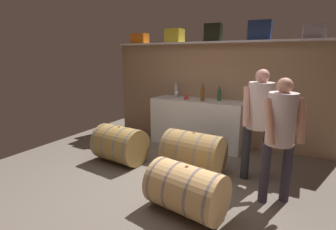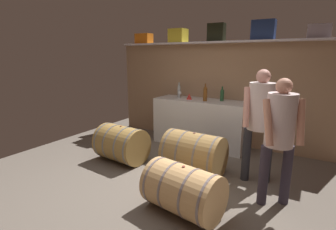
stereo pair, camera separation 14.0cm
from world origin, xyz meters
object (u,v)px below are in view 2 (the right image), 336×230
(toolcase_orange, at_px, (144,39))
(toolcase_yellow, at_px, (178,36))
(toolcase_navy, at_px, (263,30))
(wine_barrel_flank, at_px, (122,144))
(wine_bottle_amber, at_px, (205,93))
(winemaker_pouring, at_px, (260,115))
(wine_barrel_near, at_px, (183,190))
(wine_barrel_far, at_px, (194,153))
(wine_glass, at_px, (180,93))
(visitor_tasting, at_px, (280,130))
(work_cabinet, at_px, (200,123))
(toolcase_grey, at_px, (319,31))
(wine_bottle_clear, at_px, (179,91))
(toolcase_black, at_px, (216,32))
(wine_bottle_green, at_px, (222,95))
(red_funnel, at_px, (189,96))

(toolcase_orange, distance_m, toolcase_yellow, 0.89)
(toolcase_navy, relative_size, wine_barrel_flank, 0.45)
(toolcase_orange, relative_size, wine_bottle_amber, 1.04)
(wine_barrel_flank, relative_size, winemaker_pouring, 0.54)
(wine_barrel_near, bearing_deg, wine_barrel_far, 117.40)
(wine_glass, xyz_separation_m, visitor_tasting, (2.16, -1.53, -0.09))
(wine_bottle_amber, height_order, visitor_tasting, visitor_tasting)
(visitor_tasting, bearing_deg, work_cabinet, -75.37)
(toolcase_grey, xyz_separation_m, work_cabinet, (-1.91, -0.24, -1.72))
(wine_glass, distance_m, wine_barrel_far, 1.72)
(toolcase_grey, height_order, visitor_tasting, toolcase_grey)
(toolcase_navy, relative_size, toolcase_grey, 1.19)
(work_cabinet, distance_m, winemaker_pouring, 1.79)
(wine_bottle_clear, distance_m, wine_barrel_near, 2.85)
(work_cabinet, xyz_separation_m, wine_barrel_near, (0.80, -2.28, -0.18))
(wine_barrel_far, bearing_deg, toolcase_black, 103.11)
(wine_bottle_green, xyz_separation_m, winemaker_pouring, (0.95, -1.14, -0.07))
(toolcase_black, bearing_deg, toolcase_grey, -1.93)
(toolcase_black, bearing_deg, wine_bottle_amber, -101.47)
(wine_barrel_near, bearing_deg, wine_bottle_clear, 128.31)
(wine_barrel_far, bearing_deg, wine_barrel_flank, -167.10)
(wine_glass, height_order, wine_barrel_flank, wine_glass)
(toolcase_black, relative_size, wine_bottle_clear, 1.09)
(toolcase_grey, height_order, red_funnel, toolcase_grey)
(toolcase_yellow, bearing_deg, toolcase_orange, -179.29)
(toolcase_black, distance_m, wine_barrel_far, 2.45)
(wine_bottle_green, height_order, wine_barrel_flank, wine_bottle_green)
(toolcase_black, height_order, wine_bottle_green, toolcase_black)
(wine_glass, xyz_separation_m, wine_barrel_flank, (-0.35, -1.47, -0.73))
(wine_bottle_clear, height_order, visitor_tasting, visitor_tasting)
(wine_bottle_amber, bearing_deg, wine_glass, 172.49)
(work_cabinet, distance_m, wine_barrel_near, 2.42)
(wine_barrel_far, xyz_separation_m, winemaker_pouring, (0.90, 0.22, 0.68))
(work_cabinet, bearing_deg, wine_bottle_green, 13.71)
(toolcase_orange, distance_m, toolcase_navy, 2.61)
(toolcase_yellow, height_order, wine_barrel_far, toolcase_yellow)
(toolcase_navy, distance_m, wine_glass, 1.97)
(wine_bottle_clear, distance_m, wine_glass, 0.14)
(work_cabinet, bearing_deg, wine_bottle_amber, -35.15)
(wine_glass, distance_m, visitor_tasting, 2.64)
(toolcase_black, bearing_deg, visitor_tasting, -51.86)
(wine_bottle_clear, bearing_deg, wine_bottle_green, -0.12)
(wine_bottle_clear, xyz_separation_m, wine_bottle_green, (0.96, -0.00, -0.01))
(wine_bottle_green, bearing_deg, work_cabinet, -166.29)
(work_cabinet, xyz_separation_m, winemaker_pouring, (1.35, -1.04, 0.53))
(toolcase_orange, distance_m, wine_bottle_clear, 1.50)
(wine_barrel_near, relative_size, winemaker_pouring, 0.59)
(toolcase_orange, xyz_separation_m, wine_bottle_amber, (1.68, -0.33, -1.10))
(toolcase_yellow, height_order, toolcase_black, toolcase_black)
(wine_bottle_clear, bearing_deg, toolcase_navy, 4.83)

